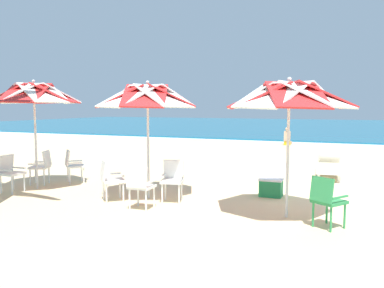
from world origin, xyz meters
name	(u,v)px	position (x,y,z in m)	size (l,w,h in m)	color
ground_plane	(328,192)	(0.00, 0.00, 0.00)	(80.00, 80.00, 0.00)	beige
sea	(353,127)	(0.00, 30.89, 0.05)	(80.00, 36.00, 0.10)	#19607F
surf_foam	(347,144)	(0.00, 12.59, 0.01)	(80.00, 0.70, 0.01)	white
beach_umbrella_0	(289,97)	(-0.54, -2.50, 2.17)	(2.31, 2.31, 2.51)	silver
plastic_chair_0	(327,199)	(0.18, -2.92, 0.50)	(0.62, 0.63, 0.87)	#2D8C4C
beach_umbrella_1	(148,97)	(-3.58, -2.13, 2.19)	(2.25, 2.25, 2.55)	silver
plastic_chair_1	(110,178)	(-4.19, -2.70, 0.50)	(0.63, 0.63, 0.87)	white
plastic_chair_2	(173,178)	(-2.96, -2.20, 0.50)	(0.54, 0.57, 0.87)	white
plastic_chair_3	(140,184)	(-3.24, -3.07, 0.50)	(0.46, 0.49, 0.87)	white
beach_umbrella_2	(34,95)	(-6.56, -2.32, 2.28)	(2.20, 2.20, 2.63)	silver
plastic_chair_4	(10,171)	(-6.84, -2.86, 0.50)	(0.48, 0.45, 0.87)	white
plastic_chair_5	(42,165)	(-6.84, -1.84, 0.50)	(0.60, 0.58, 0.87)	white
plastic_chair_6	(73,164)	(-6.23, -1.40, 0.50)	(0.63, 0.63, 0.87)	white
sun_lounger_1	(329,167)	(-0.15, 2.20, 0.28)	(0.77, 2.18, 0.62)	white
cooler_box	(271,188)	(-1.14, -0.96, 0.20)	(0.50, 0.34, 0.40)	#238C4C
beachgoer_seated	(288,139)	(-2.80, 11.13, 0.29)	(0.30, 0.93, 0.92)	yellow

